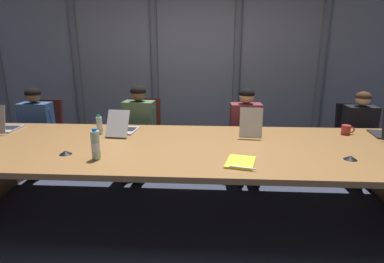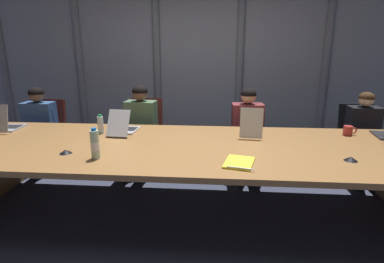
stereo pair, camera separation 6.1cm
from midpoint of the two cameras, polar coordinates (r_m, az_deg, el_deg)
name	(u,v)px [view 2 (the right image)]	position (r m, az deg, el deg)	size (l,w,h in m)	color
ground_plane	(187,213)	(3.28, -0.39, -14.83)	(15.60, 15.60, 0.00)	#383D51
conference_table	(187,157)	(3.01, -0.41, -4.80)	(4.87, 1.49, 0.73)	olive
curtain_backdrop	(200,63)	(5.02, 1.78, 12.55)	(7.80, 0.17, 2.78)	gray
laptop_left_end	(7,125)	(4.04, -30.62, 1.05)	(0.24, 0.40, 0.32)	#A8ADB7
laptop_left_mid	(124,128)	(3.46, -11.89, 0.67)	(0.27, 0.47, 0.28)	#BCBCC1
laptop_center	(251,130)	(3.34, 11.33, 0.31)	(0.27, 0.41, 0.32)	beige
office_chair_left_end	(47,143)	(4.77, -24.89, -1.88)	(0.60, 0.60, 0.93)	#511E19
office_chair_left_mid	(146,144)	(4.27, -8.08, -2.39)	(0.60, 0.60, 0.96)	#511E19
office_chair_center	(248,149)	(4.19, 10.64, -3.14)	(0.60, 0.60, 0.89)	black
office_chair_right_mid	(357,151)	(4.57, 28.53, -3.14)	(0.60, 0.60, 0.92)	black
person_left_end	(37,125)	(4.58, -26.38, 1.15)	(0.41, 0.55, 1.13)	#335184
person_left_mid	(139,125)	(4.04, -9.25, 1.12)	(0.43, 0.57, 1.17)	#4C6B4C
person_center	(248,129)	(3.95, 10.68, 0.52)	(0.41, 0.56, 1.15)	brown
person_right_mid	(365,133)	(4.34, 29.63, -0.26)	(0.38, 0.55, 1.12)	black
water_bottle_primary	(101,125)	(3.48, -16.05, 1.17)	(0.06, 0.06, 0.21)	silver
water_bottle_secondary	(95,145)	(2.71, -16.85, -2.33)	(0.08, 0.08, 0.27)	#ADD1B2
coffee_mug_near	(348,131)	(3.70, 27.29, 0.16)	(0.14, 0.09, 0.10)	#B2332D
conference_mic_left_side	(66,152)	(2.95, -21.75, -3.46)	(0.11, 0.11, 0.04)	black
conference_mic_middle	(351,159)	(2.91, 27.80, -4.47)	(0.11, 0.11, 0.04)	black
spiral_notepad	(239,163)	(2.55, 9.37, -5.71)	(0.28, 0.35, 0.03)	yellow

